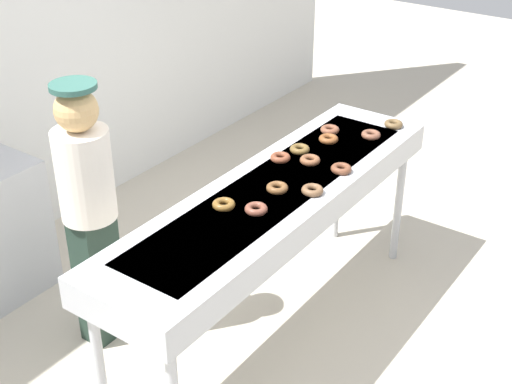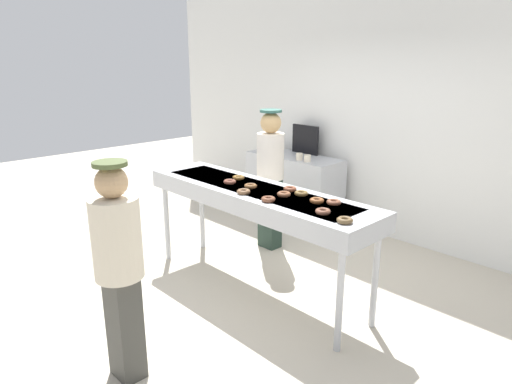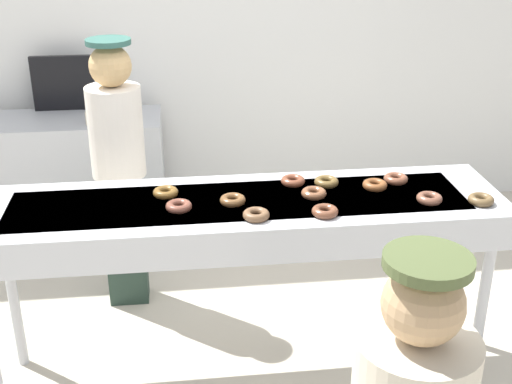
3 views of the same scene
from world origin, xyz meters
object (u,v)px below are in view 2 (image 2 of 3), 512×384
(fryer_conveyor, at_px, (256,197))
(chocolate_donut_3, at_px, (290,189))
(chocolate_donut_6, at_px, (230,182))
(paper_cup_1, at_px, (307,158))
(chocolate_donut_9, at_px, (268,199))
(customer_waiting, at_px, (119,262))
(prep_counter, at_px, (293,188))
(chocolate_donut_10, at_px, (284,194))
(chocolate_donut_11, at_px, (301,193))
(chocolate_donut_5, at_px, (317,201))
(paper_cup_0, at_px, (299,157))
(chocolate_donut_1, at_px, (251,186))
(chocolate_donut_7, at_px, (345,220))
(chocolate_donut_4, at_px, (334,202))
(chocolate_donut_8, at_px, (244,192))
(chocolate_donut_0, at_px, (323,211))
(chocolate_donut_2, at_px, (238,178))
(menu_display, at_px, (305,139))
(worker_baker, at_px, (270,172))

(fryer_conveyor, height_order, chocolate_donut_3, chocolate_donut_3)
(chocolate_donut_6, height_order, paper_cup_1, chocolate_donut_6)
(chocolate_donut_3, bearing_deg, chocolate_donut_9, -77.16)
(customer_waiting, height_order, prep_counter, customer_waiting)
(chocolate_donut_10, distance_m, chocolate_donut_11, 0.16)
(chocolate_donut_5, bearing_deg, paper_cup_1, 132.09)
(paper_cup_0, distance_m, paper_cup_1, 0.14)
(chocolate_donut_1, distance_m, chocolate_donut_5, 0.73)
(chocolate_donut_7, height_order, chocolate_donut_9, same)
(chocolate_donut_1, relative_size, prep_counter, 0.09)
(fryer_conveyor, height_order, chocolate_donut_10, chocolate_donut_10)
(chocolate_donut_4, distance_m, chocolate_donut_10, 0.47)
(fryer_conveyor, relative_size, paper_cup_1, 28.58)
(fryer_conveyor, relative_size, customer_waiting, 1.62)
(chocolate_donut_1, bearing_deg, chocolate_donut_8, -62.10)
(chocolate_donut_5, distance_m, chocolate_donut_11, 0.24)
(chocolate_donut_0, height_order, prep_counter, chocolate_donut_0)
(chocolate_donut_3, height_order, chocolate_donut_5, same)
(chocolate_donut_1, relative_size, customer_waiting, 0.08)
(chocolate_donut_2, height_order, customer_waiting, customer_waiting)
(chocolate_donut_8, bearing_deg, chocolate_donut_4, 23.68)
(customer_waiting, height_order, paper_cup_0, customer_waiting)
(menu_display, bearing_deg, customer_waiting, -68.66)
(chocolate_donut_0, bearing_deg, chocolate_donut_11, 149.96)
(fryer_conveyor, height_order, paper_cup_1, fryer_conveyor)
(chocolate_donut_8, bearing_deg, chocolate_donut_10, 33.72)
(chocolate_donut_6, xyz_separation_m, paper_cup_0, (-0.57, 1.70, -0.09))
(chocolate_donut_3, bearing_deg, fryer_conveyor, -150.56)
(chocolate_donut_10, distance_m, paper_cup_0, 2.04)
(chocolate_donut_0, relative_size, chocolate_donut_6, 1.00)
(prep_counter, height_order, menu_display, menu_display)
(chocolate_donut_8, bearing_deg, worker_baker, 123.31)
(customer_waiting, distance_m, menu_display, 3.86)
(fryer_conveyor, xyz_separation_m, chocolate_donut_1, (-0.03, -0.03, 0.11))
(chocolate_donut_3, xyz_separation_m, chocolate_donut_9, (0.08, -0.37, 0.00))
(fryer_conveyor, height_order, chocolate_donut_8, chocolate_donut_8)
(paper_cup_0, relative_size, menu_display, 0.20)
(chocolate_donut_1, relative_size, chocolate_donut_8, 1.00)
(chocolate_donut_8, height_order, chocolate_donut_10, same)
(chocolate_donut_10, bearing_deg, chocolate_donut_6, -173.77)
(chocolate_donut_2, bearing_deg, chocolate_donut_11, 2.41)
(chocolate_donut_0, bearing_deg, chocolate_donut_9, -171.33)
(menu_display, bearing_deg, worker_baker, -68.57)
(prep_counter, relative_size, paper_cup_1, 15.31)
(fryer_conveyor, distance_m, chocolate_donut_4, 0.83)
(paper_cup_0, bearing_deg, chocolate_donut_4, -41.76)
(chocolate_donut_4, height_order, chocolate_donut_8, same)
(customer_waiting, bearing_deg, chocolate_donut_3, 97.57)
(chocolate_donut_2, relative_size, chocolate_donut_4, 1.00)
(chocolate_donut_8, distance_m, paper_cup_0, 2.05)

